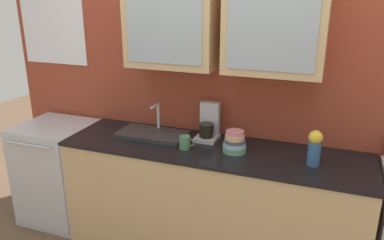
{
  "coord_description": "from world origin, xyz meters",
  "views": [
    {
      "loc": [
        0.78,
        -2.52,
        2.04
      ],
      "look_at": [
        -0.16,
        0.0,
        1.11
      ],
      "focal_mm": 35.7,
      "sensor_mm": 36.0,
      "label": 1
    }
  ],
  "objects_px": {
    "cup_near_sink": "(185,142)",
    "dishwasher": "(59,172)",
    "vase": "(315,147)",
    "coffee_maker": "(208,126)",
    "bowl_stack": "(235,142)",
    "sink_faucet": "(153,133)"
  },
  "relations": [
    {
      "from": "cup_near_sink",
      "to": "dishwasher",
      "type": "distance_m",
      "value": 1.37
    },
    {
      "from": "cup_near_sink",
      "to": "bowl_stack",
      "type": "bearing_deg",
      "value": 11.85
    },
    {
      "from": "vase",
      "to": "coffee_maker",
      "type": "height_order",
      "value": "coffee_maker"
    },
    {
      "from": "sink_faucet",
      "to": "bowl_stack",
      "type": "height_order",
      "value": "sink_faucet"
    },
    {
      "from": "vase",
      "to": "cup_near_sink",
      "type": "distance_m",
      "value": 0.92
    },
    {
      "from": "sink_faucet",
      "to": "coffee_maker",
      "type": "bearing_deg",
      "value": 13.21
    },
    {
      "from": "sink_faucet",
      "to": "coffee_maker",
      "type": "xyz_separation_m",
      "value": [
        0.44,
        0.1,
        0.09
      ]
    },
    {
      "from": "dishwasher",
      "to": "coffee_maker",
      "type": "distance_m",
      "value": 1.49
    },
    {
      "from": "bowl_stack",
      "to": "cup_near_sink",
      "type": "relative_size",
      "value": 1.45
    },
    {
      "from": "vase",
      "to": "cup_near_sink",
      "type": "xyz_separation_m",
      "value": [
        -0.91,
        -0.04,
        -0.08
      ]
    },
    {
      "from": "bowl_stack",
      "to": "coffee_maker",
      "type": "xyz_separation_m",
      "value": [
        -0.26,
        0.18,
        0.04
      ]
    },
    {
      "from": "vase",
      "to": "sink_faucet",
      "type": "bearing_deg",
      "value": 174.87
    },
    {
      "from": "bowl_stack",
      "to": "cup_near_sink",
      "type": "height_order",
      "value": "bowl_stack"
    },
    {
      "from": "coffee_maker",
      "to": "bowl_stack",
      "type": "bearing_deg",
      "value": -35.12
    },
    {
      "from": "cup_near_sink",
      "to": "dishwasher",
      "type": "bearing_deg",
      "value": 176.55
    },
    {
      "from": "vase",
      "to": "coffee_maker",
      "type": "xyz_separation_m",
      "value": [
        -0.82,
        0.22,
        -0.02
      ]
    },
    {
      "from": "bowl_stack",
      "to": "dishwasher",
      "type": "xyz_separation_m",
      "value": [
        -1.63,
        0.0,
        -0.53
      ]
    },
    {
      "from": "bowl_stack",
      "to": "dishwasher",
      "type": "relative_size",
      "value": 0.19
    },
    {
      "from": "cup_near_sink",
      "to": "dishwasher",
      "type": "height_order",
      "value": "cup_near_sink"
    },
    {
      "from": "vase",
      "to": "dishwasher",
      "type": "relative_size",
      "value": 0.27
    },
    {
      "from": "bowl_stack",
      "to": "dishwasher",
      "type": "bearing_deg",
      "value": 179.96
    },
    {
      "from": "dishwasher",
      "to": "coffee_maker",
      "type": "bearing_deg",
      "value": 7.58
    }
  ]
}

